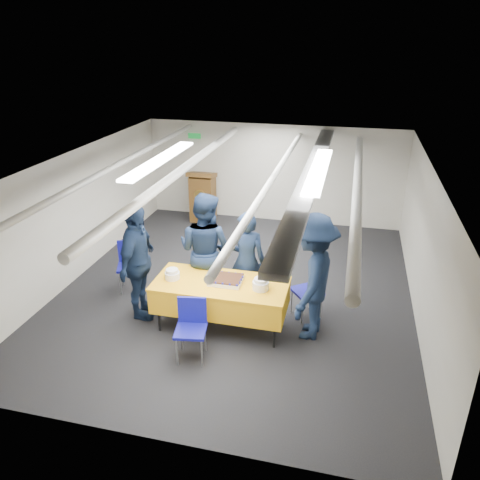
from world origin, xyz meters
The scene contains 14 objects.
ground centered at (0.00, 0.00, 0.00)m, with size 7.00×7.00×0.00m, color black.
room_shell centered at (0.09, 0.41, 1.81)m, with size 6.00×7.00×2.30m.
serving_table centered at (0.05, -1.18, 0.56)m, with size 2.01×0.92×0.77m.
sheet_cake centered at (0.12, -1.15, 0.81)m, with size 0.50×0.39×0.09m.
plate_stack_left centered at (-0.70, -1.23, 0.84)m, with size 0.23×0.23×0.16m.
plate_stack_right centered at (0.67, -1.23, 0.85)m, with size 0.24×0.24×0.18m.
podium centered at (-1.60, 3.05, 0.61)m, with size 0.62×0.53×1.25m.
chair_near centered at (-0.16, -1.94, 0.53)m, with size 0.48×0.48×0.87m.
chair_right centered at (1.35, -0.52, 0.53)m, with size 0.59×0.59×0.87m.
chair_left centered at (-1.84, -0.37, 0.53)m, with size 0.54×0.54×0.87m.
sailor_a centered at (0.29, -0.52, 0.84)m, with size 0.61×0.40×1.68m, color black.
sailor_b centered at (-0.40, -0.53, 0.96)m, with size 0.94×0.73×1.93m, color black.
sailor_c centered at (-1.28, -1.16, 0.94)m, with size 1.10×0.46×1.88m, color black.
sailor_d centered at (1.38, -1.06, 0.96)m, with size 1.25×0.72×1.93m, color black.
Camera 1 is at (1.78, -7.06, 4.19)m, focal length 35.00 mm.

